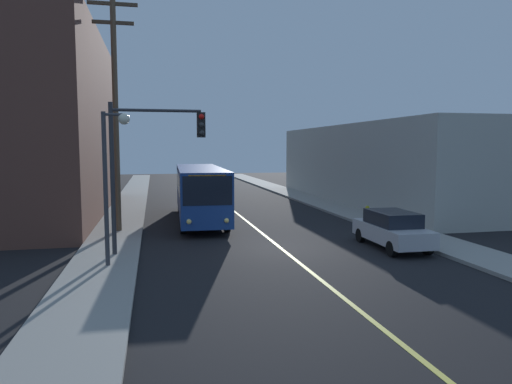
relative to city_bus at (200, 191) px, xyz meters
name	(u,v)px	position (x,y,z in m)	size (l,w,h in m)	color
ground_plane	(282,249)	(2.69, -8.75, -1.82)	(120.00, 120.00, 0.00)	black
sidewalk_left	(123,219)	(-4.56, 1.25, -1.74)	(2.50, 90.00, 0.15)	gray
sidewalk_right	(346,212)	(9.94, 1.25, -1.74)	(2.50, 90.00, 0.15)	gray
lane_stripe_center	(228,206)	(2.69, 6.25, -1.81)	(0.16, 60.00, 0.01)	#D8CC4C
building_left_brick	(22,126)	(-10.81, 4.46, 3.94)	(10.00, 21.87, 11.53)	brown
building_right_warehouse	(404,164)	(17.18, 6.61, 1.24)	(12.00, 27.21, 6.12)	#B2B2A8
city_bus	(200,191)	(0.00, 0.00, 0.00)	(2.96, 12.22, 3.20)	navy
parked_car_silver	(392,229)	(7.46, -9.54, -0.98)	(1.85, 4.42, 1.62)	#B7B7BC
utility_pole_near	(115,103)	(-4.49, -3.34, 4.80)	(2.40, 0.28, 11.87)	brown
traffic_signal_left_corner	(152,150)	(-2.72, -8.88, 2.49)	(3.75, 0.48, 6.00)	#2D2D33
street_lamp_left	(111,166)	(-4.14, -10.64, 1.92)	(0.98, 0.40, 5.50)	#38383D
fire_hydrant	(367,213)	(9.54, -2.80, -1.23)	(0.44, 0.26, 0.84)	red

